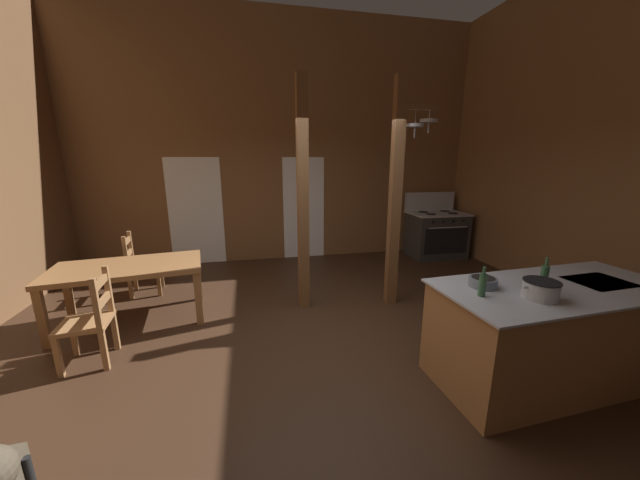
{
  "coord_description": "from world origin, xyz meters",
  "views": [
    {
      "loc": [
        -0.72,
        -3.22,
        2.01
      ],
      "look_at": [
        0.15,
        0.8,
        1.0
      ],
      "focal_mm": 18.5,
      "sensor_mm": 36.0,
      "label": 1
    }
  ],
  "objects_px": {
    "stove_range": "(436,234)",
    "ladderback_chair_near_window": "(91,321)",
    "dining_table": "(128,272)",
    "stockpot_on_counter": "(541,290)",
    "kitchen_island": "(550,333)",
    "ladderback_chair_by_post": "(141,265)",
    "bottle_tall_on_counter": "(544,277)",
    "bottle_short_on_counter": "(482,284)",
    "mixing_bowl_on_counter": "(483,282)"
  },
  "relations": [
    {
      "from": "stove_range",
      "to": "ladderback_chair_near_window",
      "type": "xyz_separation_m",
      "value": [
        -5.43,
        -2.69,
        -0.03
      ]
    },
    {
      "from": "ladderback_chair_near_window",
      "to": "bottle_tall_on_counter",
      "type": "distance_m",
      "value": 4.26
    },
    {
      "from": "ladderback_chair_near_window",
      "to": "bottle_short_on_counter",
      "type": "bearing_deg",
      "value": -19.65
    },
    {
      "from": "stockpot_on_counter",
      "to": "ladderback_chair_near_window",
      "type": "bearing_deg",
      "value": 160.51
    },
    {
      "from": "stove_range",
      "to": "stockpot_on_counter",
      "type": "xyz_separation_m",
      "value": [
        -1.57,
        -4.06,
        0.51
      ]
    },
    {
      "from": "dining_table",
      "to": "mixing_bowl_on_counter",
      "type": "height_order",
      "value": "mixing_bowl_on_counter"
    },
    {
      "from": "stove_range",
      "to": "dining_table",
      "type": "bearing_deg",
      "value": -161.31
    },
    {
      "from": "dining_table",
      "to": "ladderback_chair_by_post",
      "type": "xyz_separation_m",
      "value": [
        -0.14,
        0.92,
        -0.2
      ]
    },
    {
      "from": "stockpot_on_counter",
      "to": "ladderback_chair_by_post",
      "type": "bearing_deg",
      "value": 140.88
    },
    {
      "from": "mixing_bowl_on_counter",
      "to": "bottle_tall_on_counter",
      "type": "height_order",
      "value": "bottle_tall_on_counter"
    },
    {
      "from": "dining_table",
      "to": "ladderback_chair_by_post",
      "type": "height_order",
      "value": "ladderback_chair_by_post"
    },
    {
      "from": "mixing_bowl_on_counter",
      "to": "dining_table",
      "type": "bearing_deg",
      "value": 150.97
    },
    {
      "from": "bottle_tall_on_counter",
      "to": "bottle_short_on_counter",
      "type": "xyz_separation_m",
      "value": [
        -0.61,
        -0.01,
        -0.01
      ]
    },
    {
      "from": "ladderback_chair_near_window",
      "to": "stockpot_on_counter",
      "type": "bearing_deg",
      "value": -19.49
    },
    {
      "from": "stockpot_on_counter",
      "to": "stove_range",
      "type": "bearing_deg",
      "value": 68.82
    },
    {
      "from": "ladderback_chair_by_post",
      "to": "bottle_short_on_counter",
      "type": "bearing_deg",
      "value": -41.12
    },
    {
      "from": "stove_range",
      "to": "ladderback_chair_near_window",
      "type": "relative_size",
      "value": 1.39
    },
    {
      "from": "ladderback_chair_near_window",
      "to": "stockpot_on_counter",
      "type": "distance_m",
      "value": 4.13
    },
    {
      "from": "stove_range",
      "to": "bottle_short_on_counter",
      "type": "bearing_deg",
      "value": -117.07
    },
    {
      "from": "stove_range",
      "to": "ladderback_chair_by_post",
      "type": "distance_m",
      "value": 5.55
    },
    {
      "from": "ladderback_chair_near_window",
      "to": "bottle_tall_on_counter",
      "type": "relative_size",
      "value": 3.31
    },
    {
      "from": "ladderback_chair_near_window",
      "to": "bottle_tall_on_counter",
      "type": "bearing_deg",
      "value": -16.71
    },
    {
      "from": "kitchen_island",
      "to": "mixing_bowl_on_counter",
      "type": "distance_m",
      "value": 0.85
    },
    {
      "from": "ladderback_chair_by_post",
      "to": "stockpot_on_counter",
      "type": "bearing_deg",
      "value": -39.12
    },
    {
      "from": "mixing_bowl_on_counter",
      "to": "bottle_tall_on_counter",
      "type": "xyz_separation_m",
      "value": [
        0.46,
        -0.16,
        0.07
      ]
    },
    {
      "from": "stove_range",
      "to": "ladderback_chair_near_window",
      "type": "bearing_deg",
      "value": -153.62
    },
    {
      "from": "ladderback_chair_near_window",
      "to": "bottle_tall_on_counter",
      "type": "xyz_separation_m",
      "value": [
        4.04,
        -1.21,
        0.58
      ]
    },
    {
      "from": "kitchen_island",
      "to": "bottle_short_on_counter",
      "type": "distance_m",
      "value": 1.0
    },
    {
      "from": "stockpot_on_counter",
      "to": "bottle_tall_on_counter",
      "type": "xyz_separation_m",
      "value": [
        0.18,
        0.15,
        0.04
      ]
    },
    {
      "from": "bottle_tall_on_counter",
      "to": "dining_table",
      "type": "bearing_deg",
      "value": 152.0
    },
    {
      "from": "mixing_bowl_on_counter",
      "to": "bottle_short_on_counter",
      "type": "distance_m",
      "value": 0.24
    },
    {
      "from": "mixing_bowl_on_counter",
      "to": "bottle_short_on_counter",
      "type": "xyz_separation_m",
      "value": [
        -0.15,
        -0.18,
        0.06
      ]
    },
    {
      "from": "bottle_short_on_counter",
      "to": "mixing_bowl_on_counter",
      "type": "bearing_deg",
      "value": 49.78
    },
    {
      "from": "dining_table",
      "to": "bottle_tall_on_counter",
      "type": "relative_size",
      "value": 6.31
    },
    {
      "from": "kitchen_island",
      "to": "mixing_bowl_on_counter",
      "type": "relative_size",
      "value": 9.29
    },
    {
      "from": "dining_table",
      "to": "stockpot_on_counter",
      "type": "relative_size",
      "value": 5.28
    },
    {
      "from": "bottle_tall_on_counter",
      "to": "ladderback_chair_by_post",
      "type": "bearing_deg",
      "value": 143.52
    },
    {
      "from": "mixing_bowl_on_counter",
      "to": "bottle_short_on_counter",
      "type": "height_order",
      "value": "bottle_short_on_counter"
    },
    {
      "from": "kitchen_island",
      "to": "ladderback_chair_by_post",
      "type": "height_order",
      "value": "ladderback_chair_by_post"
    },
    {
      "from": "kitchen_island",
      "to": "ladderback_chair_by_post",
      "type": "xyz_separation_m",
      "value": [
        -4.3,
        2.99,
        -0.01
      ]
    },
    {
      "from": "kitchen_island",
      "to": "stove_range",
      "type": "distance_m",
      "value": 4.05
    },
    {
      "from": "kitchen_island",
      "to": "mixing_bowl_on_counter",
      "type": "bearing_deg",
      "value": 168.6
    },
    {
      "from": "mixing_bowl_on_counter",
      "to": "bottle_tall_on_counter",
      "type": "distance_m",
      "value": 0.5
    },
    {
      "from": "stove_range",
      "to": "stockpot_on_counter",
      "type": "distance_m",
      "value": 4.38
    },
    {
      "from": "ladderback_chair_near_window",
      "to": "stove_range",
      "type": "bearing_deg",
      "value": 26.38
    },
    {
      "from": "stockpot_on_counter",
      "to": "bottle_short_on_counter",
      "type": "distance_m",
      "value": 0.45
    },
    {
      "from": "kitchen_island",
      "to": "stockpot_on_counter",
      "type": "bearing_deg",
      "value": -155.02
    },
    {
      "from": "stove_range",
      "to": "dining_table",
      "type": "relative_size",
      "value": 0.73
    },
    {
      "from": "ladderback_chair_by_post",
      "to": "mixing_bowl_on_counter",
      "type": "height_order",
      "value": "mixing_bowl_on_counter"
    },
    {
      "from": "dining_table",
      "to": "ladderback_chair_near_window",
      "type": "height_order",
      "value": "ladderback_chair_near_window"
    }
  ]
}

